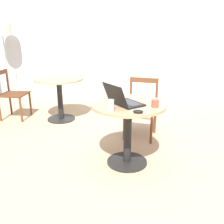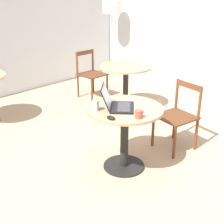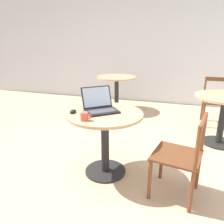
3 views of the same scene
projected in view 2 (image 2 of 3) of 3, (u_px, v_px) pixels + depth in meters
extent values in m
plane|color=tan|center=(116.00, 172.00, 3.43)|extent=(16.00, 16.00, 0.00)
cylinder|color=black|center=(124.00, 166.00, 3.54)|extent=(0.47, 0.47, 0.02)
cylinder|color=black|center=(124.00, 139.00, 3.41)|extent=(0.09, 0.09, 0.67)
cylinder|color=tan|center=(125.00, 109.00, 3.28)|extent=(0.82, 0.82, 0.03)
cylinder|color=black|center=(125.00, 108.00, 5.21)|extent=(0.47, 0.47, 0.02)
cylinder|color=black|center=(126.00, 88.00, 5.07)|extent=(0.09, 0.09, 0.67)
cylinder|color=tan|center=(126.00, 67.00, 4.94)|extent=(0.82, 0.82, 0.03)
cylinder|color=brown|center=(174.00, 143.00, 3.64)|extent=(0.04, 0.04, 0.42)
cylinder|color=brown|center=(153.00, 131.00, 3.92)|extent=(0.04, 0.04, 0.42)
cylinder|color=brown|center=(196.00, 134.00, 3.84)|extent=(0.04, 0.04, 0.42)
cylinder|color=brown|center=(174.00, 124.00, 4.12)|extent=(0.04, 0.04, 0.42)
cube|color=#562F1A|center=(176.00, 117.00, 3.80)|extent=(0.50, 0.50, 0.02)
cylinder|color=brown|center=(200.00, 102.00, 3.67)|extent=(0.04, 0.04, 0.39)
cylinder|color=brown|center=(177.00, 94.00, 3.96)|extent=(0.04, 0.04, 0.39)
cube|color=brown|center=(189.00, 86.00, 3.76)|extent=(0.11, 0.40, 0.07)
cylinder|color=brown|center=(107.00, 86.00, 5.66)|extent=(0.04, 0.04, 0.42)
cylinder|color=brown|center=(92.00, 91.00, 5.41)|extent=(0.04, 0.04, 0.42)
cylinder|color=brown|center=(93.00, 82.00, 5.90)|extent=(0.04, 0.04, 0.42)
cylinder|color=brown|center=(78.00, 86.00, 5.65)|extent=(0.04, 0.04, 0.42)
cube|color=#562F1A|center=(92.00, 74.00, 5.57)|extent=(0.43, 0.43, 0.02)
cylinder|color=brown|center=(93.00, 60.00, 5.74)|extent=(0.04, 0.04, 0.39)
cylinder|color=brown|center=(77.00, 63.00, 5.49)|extent=(0.04, 0.04, 0.39)
cube|color=brown|center=(85.00, 53.00, 5.55)|extent=(0.40, 0.03, 0.07)
cylinder|color=#9E937F|center=(112.00, 75.00, 7.08)|extent=(0.29, 0.29, 0.02)
cylinder|color=#9E937F|center=(112.00, 45.00, 6.82)|extent=(0.02, 0.02, 1.35)
cylinder|color=beige|center=(112.00, 7.00, 6.52)|extent=(0.39, 0.39, 0.25)
cube|color=black|center=(122.00, 107.00, 3.25)|extent=(0.41, 0.40, 0.02)
cube|color=#38383D|center=(124.00, 107.00, 3.25)|extent=(0.30, 0.28, 0.00)
cube|color=black|center=(106.00, 96.00, 3.22)|extent=(0.32, 0.29, 0.22)
cube|color=#9EB2C6|center=(107.00, 96.00, 3.21)|extent=(0.29, 0.26, 0.20)
ellipsoid|color=black|center=(111.00, 118.00, 2.99)|extent=(0.06, 0.10, 0.03)
cylinder|color=#C64C38|center=(139.00, 114.00, 3.01)|extent=(0.08, 0.08, 0.08)
torus|color=#C64C38|center=(142.00, 112.00, 3.04)|extent=(0.05, 0.01, 0.05)
cylinder|color=silver|center=(96.00, 105.00, 3.18)|extent=(0.07, 0.07, 0.11)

